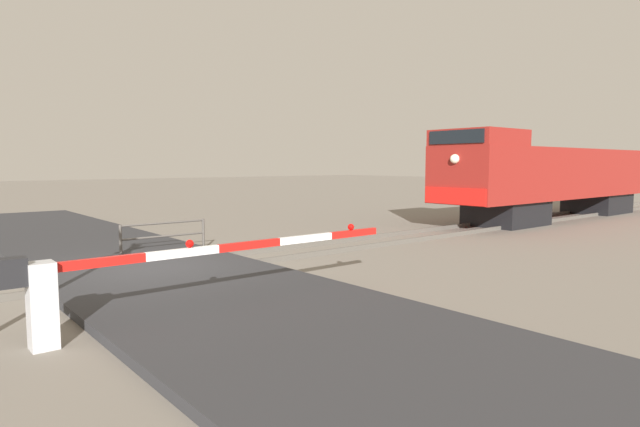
{
  "coord_description": "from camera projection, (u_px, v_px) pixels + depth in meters",
  "views": [
    {
      "loc": [
        12.15,
        -4.74,
        2.63
      ],
      "look_at": [
        0.9,
        4.55,
        1.24
      ],
      "focal_mm": 29.39,
      "sensor_mm": 36.0,
      "label": 1
    }
  ],
  "objects": [
    {
      "name": "locomotive",
      "position": [
        555.0,
        176.0,
        24.97
      ],
      "size": [
        2.89,
        16.54,
        3.97
      ],
      "color": "black",
      "rests_on": "ground_plane"
    },
    {
      "name": "ground_plane",
      "position": [
        150.0,
        273.0,
        12.57
      ],
      "size": [
        160.0,
        160.0,
        0.0
      ],
      "primitive_type": "plane",
      "color": "slate"
    },
    {
      "name": "guard_railing",
      "position": [
        164.0,
        233.0,
        15.27
      ],
      "size": [
        0.08,
        2.59,
        0.95
      ],
      "color": "#4C4742",
      "rests_on": "ground_plane"
    },
    {
      "name": "rail_track_left",
      "position": [
        139.0,
        266.0,
        13.12
      ],
      "size": [
        0.08,
        80.0,
        0.15
      ],
      "primitive_type": "cube",
      "color": "#59544C",
      "rests_on": "ground_plane"
    },
    {
      "name": "crossing_gate",
      "position": [
        118.0,
        278.0,
        8.06
      ],
      "size": [
        0.36,
        7.21,
        1.36
      ],
      "color": "silver",
      "rests_on": "ground_plane"
    },
    {
      "name": "road_surface",
      "position": [
        150.0,
        270.0,
        12.57
      ],
      "size": [
        36.0,
        4.96,
        0.16
      ],
      "primitive_type": "cube",
      "color": "#2D2D30",
      "rests_on": "ground_plane"
    },
    {
      "name": "rail_track_right",
      "position": [
        162.0,
        275.0,
        12.02
      ],
      "size": [
        0.08,
        80.0,
        0.15
      ],
      "primitive_type": "cube",
      "color": "#59544C",
      "rests_on": "ground_plane"
    }
  ]
}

